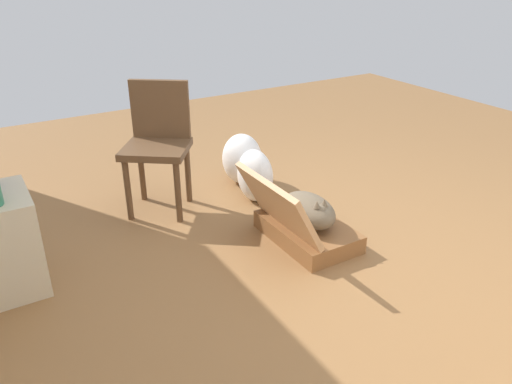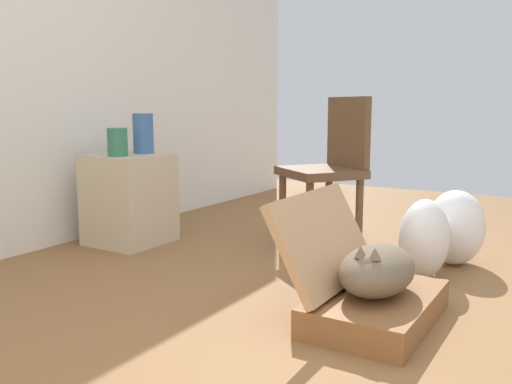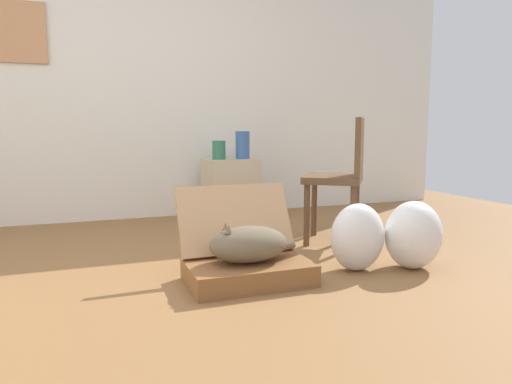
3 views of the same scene
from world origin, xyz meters
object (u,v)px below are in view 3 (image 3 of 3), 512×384
object	(u,v)px
suitcase_base	(249,272)
cat	(248,244)
chair	(342,174)
plastic_bag_clear	(413,235)
side_table	(230,189)
vase_tall	(219,150)
vase_short	(243,145)
plastic_bag_white	(357,237)

from	to	relation	value
suitcase_base	cat	world-z (taller)	cat
chair	plastic_bag_clear	bearing A→B (deg)	41.69
side_table	cat	bearing A→B (deg)	-104.27
suitcase_base	vase_tall	bearing A→B (deg)	79.19
suitcase_base	vase_short	xyz separation A→B (m)	(0.56, 1.76, 0.63)
plastic_bag_white	chair	xyz separation A→B (m)	(0.27, 0.64, 0.31)
chair	vase_short	bearing A→B (deg)	-124.72
suitcase_base	plastic_bag_clear	world-z (taller)	plastic_bag_clear
side_table	vase_short	xyz separation A→B (m)	(0.11, -0.03, 0.41)
plastic_bag_clear	cat	bearing A→B (deg)	175.05
cat	chair	bearing A→B (deg)	33.35
plastic_bag_clear	side_table	world-z (taller)	side_table
plastic_bag_white	side_table	bearing A→B (deg)	97.50
plastic_bag_clear	vase_short	world-z (taller)	vase_short
cat	vase_short	bearing A→B (deg)	72.08
cat	vase_tall	distance (m)	1.84
cat	side_table	bearing A→B (deg)	75.73
plastic_bag_white	side_table	xyz separation A→B (m)	(-0.24, 1.80, 0.08)
plastic_bag_clear	chair	world-z (taller)	chair
plastic_bag_clear	vase_tall	bearing A→B (deg)	110.54
suitcase_base	vase_tall	size ratio (longest dim) A/B	3.95
suitcase_base	plastic_bag_clear	bearing A→B (deg)	-4.95
cat	chair	size ratio (longest dim) A/B	0.56
plastic_bag_white	vase_short	world-z (taller)	vase_short
cat	chair	distance (m)	1.19
plastic_bag_clear	vase_short	bearing A→B (deg)	104.06
suitcase_base	plastic_bag_white	distance (m)	0.70
vase_tall	chair	world-z (taller)	chair
suitcase_base	chair	world-z (taller)	chair
side_table	chair	world-z (taller)	chair
cat	plastic_bag_clear	world-z (taller)	plastic_bag_clear
side_table	vase_short	size ratio (longest dim) A/B	2.23
suitcase_base	plastic_bag_white	world-z (taller)	plastic_bag_white
vase_tall	vase_short	bearing A→B (deg)	0.48
cat	vase_short	world-z (taller)	vase_short
side_table	vase_tall	size ratio (longest dim) A/B	3.33
plastic_bag_white	vase_tall	distance (m)	1.86
plastic_bag_white	side_table	size ratio (longest dim) A/B	0.72
suitcase_base	plastic_bag_clear	size ratio (longest dim) A/B	1.63
vase_tall	vase_short	xyz separation A→B (m)	(0.23, 0.00, 0.04)
vase_short	vase_tall	bearing A→B (deg)	-179.52
cat	chair	xyz separation A→B (m)	(0.96, 0.63, 0.30)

